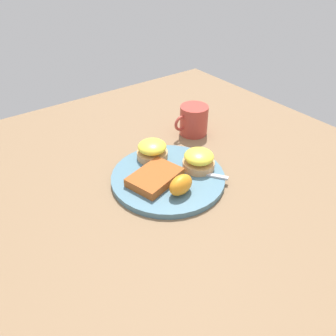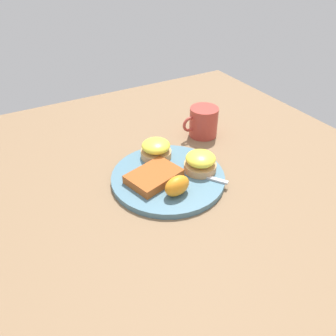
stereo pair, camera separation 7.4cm
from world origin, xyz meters
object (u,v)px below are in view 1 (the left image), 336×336
Objects in this scene: orange_wedge at (181,185)px; sandwich_benedict_left at (199,160)px; hashbrown_patty at (154,176)px; fork at (181,169)px; sandwich_benedict_right at (152,150)px; cup at (193,120)px.

sandwich_benedict_left is at bearing -152.06° from orange_wedge.
sandwich_benedict_left is 0.10m from orange_wedge.
hashbrown_patty is 0.07m from fork.
orange_wedge is 0.09m from fork.
fork is (-0.02, 0.08, -0.02)m from sandwich_benedict_right.
sandwich_benedict_left is at bearing 122.63° from sandwich_benedict_right.
sandwich_benedict_right reaches higher than fork.
sandwich_benedict_left is at bearing 53.83° from cup.
orange_wedge is at bearing 79.48° from sandwich_benedict_right.
hashbrown_patty is 1.92× the size of orange_wedge.
sandwich_benedict_left is at bearing 168.19° from hashbrown_patty.
sandwich_benedict_right is 0.15m from orange_wedge.
sandwich_benedict_right is at bearing -100.52° from orange_wedge.
hashbrown_patty is (0.05, 0.08, -0.01)m from sandwich_benedict_right.
fork is (-0.05, -0.07, -0.02)m from orange_wedge.
cup reaches higher than sandwich_benedict_left.
cup reaches higher than sandwich_benedict_right.
sandwich_benedict_right is at bearing 16.94° from cup.
orange_wedge is (-0.02, 0.07, 0.01)m from hashbrown_patty.
cup reaches higher than fork.
sandwich_benedict_right is 1.27× the size of orange_wedge.
sandwich_benedict_right is 0.09m from fork.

